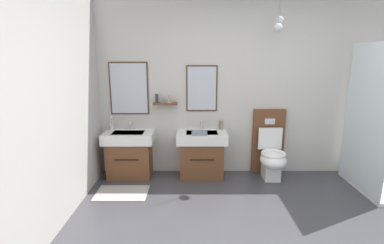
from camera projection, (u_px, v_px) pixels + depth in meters
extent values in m
cube|color=beige|center=(250.00, 82.00, 4.28)|extent=(4.79, 0.12, 2.79)
cube|color=#4C301E|center=(128.00, 89.00, 4.22)|extent=(0.57, 0.02, 0.78)
cube|color=silver|center=(128.00, 89.00, 4.21)|extent=(0.53, 0.01, 0.74)
cube|color=#4C301E|center=(200.00, 89.00, 4.23)|extent=(0.46, 0.02, 0.68)
cube|color=silver|center=(201.00, 89.00, 4.22)|extent=(0.42, 0.01, 0.64)
cube|color=brown|center=(164.00, 104.00, 4.20)|extent=(0.36, 0.14, 0.02)
cylinder|color=#333338|center=(156.00, 98.00, 4.19)|extent=(0.05, 0.05, 0.13)
cone|color=slate|center=(162.00, 100.00, 4.19)|extent=(0.06, 0.06, 0.09)
cone|color=gray|center=(168.00, 98.00, 4.19)|extent=(0.08, 0.08, 0.13)
sphere|color=silver|center=(277.00, 27.00, 3.77)|extent=(0.12, 0.12, 0.12)
sphere|color=silver|center=(278.00, 20.00, 3.80)|extent=(0.10, 0.10, 0.10)
cube|color=beige|center=(13.00, 105.00, 2.33)|extent=(0.12, 4.10, 2.79)
cube|color=#9E9993|center=(121.00, 193.00, 3.79)|extent=(0.68, 0.44, 0.01)
cube|color=brown|center=(129.00, 159.00, 4.29)|extent=(0.63, 0.41, 0.54)
cube|color=black|center=(125.00, 160.00, 4.07)|extent=(0.35, 0.01, 0.02)
cube|color=white|center=(128.00, 137.00, 4.21)|extent=(0.73, 0.45, 0.15)
cube|color=silver|center=(127.00, 134.00, 4.17)|extent=(0.45, 0.25, 0.03)
cylinder|color=silver|center=(130.00, 126.00, 4.35)|extent=(0.03, 0.03, 0.11)
cylinder|color=silver|center=(129.00, 123.00, 4.28)|extent=(0.02, 0.11, 0.02)
cube|color=brown|center=(200.00, 159.00, 4.29)|extent=(0.63, 0.41, 0.54)
cube|color=black|center=(201.00, 160.00, 4.07)|extent=(0.35, 0.01, 0.02)
cube|color=white|center=(201.00, 137.00, 4.21)|extent=(0.73, 0.45, 0.15)
cube|color=silver|center=(201.00, 134.00, 4.17)|extent=(0.45, 0.25, 0.03)
cylinder|color=silver|center=(200.00, 125.00, 4.35)|extent=(0.03, 0.03, 0.11)
cylinder|color=silver|center=(200.00, 123.00, 4.29)|extent=(0.02, 0.11, 0.02)
cube|color=brown|center=(266.00, 141.00, 4.41)|extent=(0.48, 0.10, 1.00)
cube|color=silver|center=(269.00, 121.00, 4.28)|extent=(0.15, 0.01, 0.09)
cube|color=white|center=(270.00, 167.00, 4.23)|extent=(0.22, 0.30, 0.34)
ellipsoid|color=white|center=(272.00, 160.00, 4.12)|extent=(0.37, 0.46, 0.24)
torus|color=white|center=(272.00, 154.00, 4.09)|extent=(0.35, 0.35, 0.04)
cube|color=white|center=(269.00, 138.00, 4.27)|extent=(0.35, 0.03, 0.33)
cylinder|color=silver|center=(110.00, 127.00, 4.32)|extent=(0.07, 0.07, 0.09)
cylinder|color=white|center=(111.00, 123.00, 4.31)|extent=(0.01, 0.02, 0.17)
cube|color=white|center=(111.00, 117.00, 4.30)|extent=(0.01, 0.02, 0.03)
cylinder|color=white|center=(109.00, 123.00, 4.31)|extent=(0.04, 0.03, 0.17)
cube|color=white|center=(110.00, 118.00, 4.27)|extent=(0.02, 0.02, 0.03)
cylinder|color=gray|center=(220.00, 125.00, 4.33)|extent=(0.06, 0.06, 0.13)
cylinder|color=silver|center=(220.00, 120.00, 4.31)|extent=(0.02, 0.02, 0.04)
cube|color=gray|center=(198.00, 133.00, 4.07)|extent=(0.22, 0.16, 0.04)
cube|color=silver|center=(365.00, 118.00, 3.70)|extent=(0.02, 0.98, 1.90)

